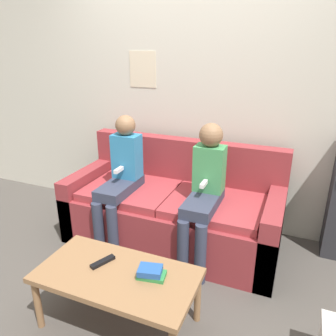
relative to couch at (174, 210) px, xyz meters
The scene contains 8 objects.
ground_plane 0.61m from the couch, 90.00° to the right, with size 10.00×10.00×0.00m, color #4C4742.
wall_back 1.12m from the couch, 90.02° to the left, with size 8.00×0.06×2.60m.
couch is the anchor object (origin of this frame).
coffee_table 1.06m from the couch, 87.93° to the right, with size 1.00×0.52×0.40m.
person_left 0.58m from the couch, 155.45° to the right, with size 0.24×0.57×1.16m.
person_right 0.53m from the couch, 29.94° to the right, with size 0.24×0.57×1.16m.
tv_remote 1.02m from the couch, 95.35° to the right, with size 0.10×0.17×0.02m.
book_stack 1.05m from the couch, 76.23° to the right, with size 0.18×0.14×0.06m.
Camera 1 is at (0.97, -1.94, 1.73)m, focal length 35.00 mm.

